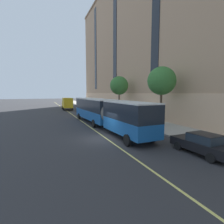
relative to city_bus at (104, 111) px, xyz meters
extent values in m
plane|color=#303033|center=(-1.99, -5.31, -2.10)|extent=(260.00, 260.00, 0.00)
cube|color=#ADA89E|center=(7.11, -2.31, -2.03)|extent=(5.32, 160.00, 0.15)
cube|color=#E5B68D|center=(9.70, -5.31, 0.10)|extent=(0.14, 110.00, 4.40)
cube|color=silver|center=(8.17, 2.89, 0.50)|extent=(3.20, 3.40, 0.24)
cube|color=#1E232B|center=(9.72, 2.94, 16.65)|extent=(0.10, 2.00, 25.91)
cube|color=#1E232B|center=(9.72, 19.44, 16.65)|extent=(0.10, 2.00, 25.91)
cube|color=#1E232B|center=(9.72, 35.94, 16.65)|extent=(0.10, 2.00, 25.91)
cube|color=#19569E|center=(-0.19, 3.95, -0.83)|extent=(3.12, 11.97, 1.30)
cube|color=black|center=(-0.19, 3.95, 0.61)|extent=(3.14, 11.97, 1.58)
cube|color=silver|center=(-0.19, 3.95, 1.46)|extent=(3.15, 11.97, 0.12)
cube|color=#19232D|center=(-0.48, 9.90, 0.45)|extent=(2.35, 0.19, 1.19)
cube|color=orange|center=(-0.48, 9.91, 1.22)|extent=(1.79, 0.15, 0.28)
cube|color=black|center=(-0.48, 9.92, -1.38)|extent=(2.50, 0.24, 0.24)
cube|color=white|center=(-1.37, 9.88, -1.13)|extent=(0.28, 0.07, 0.18)
cube|color=white|center=(0.41, 9.97, -1.13)|extent=(0.28, 0.07, 0.18)
cylinder|color=#595651|center=(0.12, -2.47, -0.04)|extent=(2.47, 1.12, 2.42)
cube|color=#19569E|center=(0.31, -6.47, -0.83)|extent=(2.89, 7.13, 1.30)
cube|color=black|center=(0.31, -6.47, 0.61)|extent=(2.90, 7.13, 1.58)
cube|color=silver|center=(0.31, -6.47, 1.46)|extent=(2.91, 7.13, 0.12)
cylinder|color=black|center=(-1.67, 8.04, -1.60)|extent=(0.35, 1.01, 1.00)
cylinder|color=black|center=(0.88, 8.16, -1.60)|extent=(0.35, 1.01, 1.00)
cylinder|color=black|center=(-1.29, 0.34, -1.60)|extent=(0.35, 1.01, 1.00)
cylinder|color=black|center=(1.25, 0.46, -1.60)|extent=(0.35, 1.01, 1.00)
cylinder|color=black|center=(-0.87, -8.46, -1.60)|extent=(0.35, 1.01, 1.00)
cylinder|color=black|center=(1.68, -8.34, -1.60)|extent=(0.35, 1.01, 1.00)
cube|color=black|center=(3.27, -12.25, -1.46)|extent=(1.98, 4.60, 0.64)
cube|color=#232D38|center=(3.28, -12.47, -0.86)|extent=(1.67, 2.10, 0.56)
cube|color=black|center=(3.28, -12.47, -0.56)|extent=(1.63, 2.01, 0.04)
cylinder|color=black|center=(2.33, -10.87, -1.78)|extent=(0.24, 0.65, 0.64)
cylinder|color=black|center=(4.10, -10.81, -1.78)|extent=(0.24, 0.65, 0.64)
cylinder|color=black|center=(2.43, -13.69, -1.78)|extent=(0.24, 0.65, 0.64)
cube|color=silver|center=(3.22, 2.63, -1.46)|extent=(1.91, 4.48, 0.64)
cube|color=#232D38|center=(3.23, 2.41, -0.86)|extent=(1.64, 2.03, 0.56)
cube|color=silver|center=(3.23, 2.41, -0.56)|extent=(1.60, 1.94, 0.04)
cylinder|color=black|center=(2.31, 3.99, -1.78)|extent=(0.24, 0.65, 0.64)
cylinder|color=black|center=(4.08, 4.03, -1.78)|extent=(0.24, 0.65, 0.64)
cylinder|color=black|center=(2.37, 1.24, -1.78)|extent=(0.24, 0.65, 0.64)
cylinder|color=black|center=(4.14, 1.28, -1.78)|extent=(0.24, 0.65, 0.64)
cube|color=#B21E19|center=(3.16, 10.91, -1.46)|extent=(1.83, 4.36, 0.64)
cube|color=#232D38|center=(3.16, 10.69, -0.86)|extent=(1.60, 1.97, 0.56)
cube|color=#B21E19|center=(3.16, 10.69, -0.56)|extent=(1.57, 1.88, 0.04)
cylinder|color=black|center=(2.28, 12.26, -1.78)|extent=(0.22, 0.64, 0.64)
cylinder|color=black|center=(4.06, 12.26, -1.78)|extent=(0.22, 0.64, 0.64)
cylinder|color=black|center=(2.27, 9.56, -1.78)|extent=(0.22, 0.64, 0.64)
cylinder|color=black|center=(4.05, 9.55, -1.78)|extent=(0.22, 0.64, 0.64)
cube|color=gold|center=(-1.25, 24.85, -0.17)|extent=(2.27, 4.47, 2.47)
cube|color=gold|center=(-1.20, 28.12, -0.85)|extent=(2.12, 1.73, 1.60)
cube|color=#1E2833|center=(-1.19, 29.00, -0.60)|extent=(1.87, 0.11, 0.80)
cylinder|color=black|center=(-2.24, 28.13, -1.68)|extent=(0.27, 0.84, 0.84)
cylinder|color=black|center=(-0.16, 28.10, -1.68)|extent=(0.27, 0.84, 0.84)
cylinder|color=black|center=(-2.30, 24.39, -1.68)|extent=(0.27, 0.84, 0.84)
cylinder|color=black|center=(-0.21, 24.35, -1.68)|extent=(0.27, 0.84, 0.84)
cylinder|color=brown|center=(7.03, -2.53, 0.48)|extent=(0.30, 0.30, 4.86)
sphere|color=#387533|center=(7.03, -2.53, 3.91)|extent=(3.64, 3.64, 3.64)
cylinder|color=brown|center=(7.03, 10.82, 0.43)|extent=(0.27, 0.27, 4.77)
sphere|color=#387533|center=(7.03, 10.82, 3.82)|extent=(3.67, 3.67, 3.67)
cube|color=#E0D66B|center=(-1.70, -2.31, -2.10)|extent=(0.16, 140.00, 0.01)
camera|label=1|loc=(-7.42, -21.28, 2.35)|focal=28.00mm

